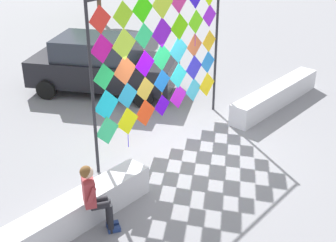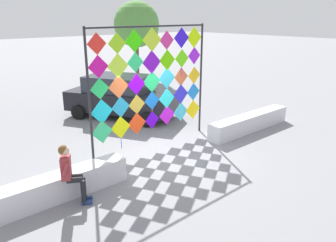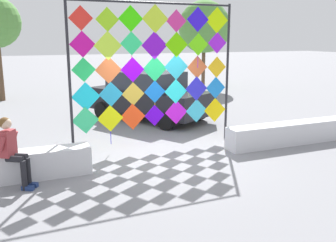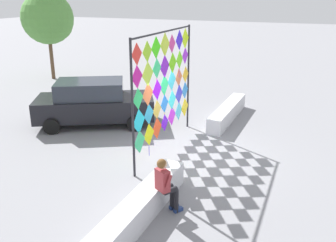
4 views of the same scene
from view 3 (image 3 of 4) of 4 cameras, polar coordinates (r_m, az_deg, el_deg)
ground at (r=9.60m, az=-1.03°, el=-5.51°), size 120.00×120.00×0.00m
plaza_ledge_right at (r=11.31m, az=18.32°, el=-1.75°), size 4.13×0.55×0.61m
kite_display_rack at (r=10.08m, az=-2.01°, el=8.48°), size 4.58×0.14×3.90m
seated_vendor at (r=8.06m, az=-22.57°, el=-3.70°), size 0.71×0.64×1.46m
parked_car at (r=13.92m, az=-2.93°, el=3.93°), size 3.92×4.91×1.76m
tree_broadleaf at (r=22.90m, az=5.79°, el=13.94°), size 3.16×3.03×5.11m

